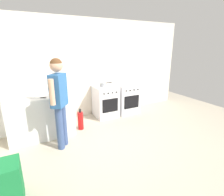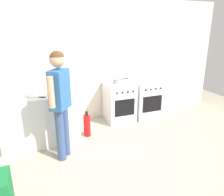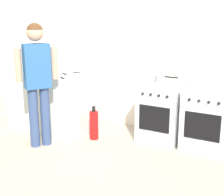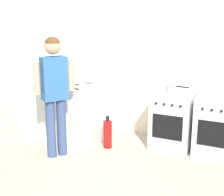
{
  "view_description": "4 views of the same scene",
  "coord_description": "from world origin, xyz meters",
  "px_view_note": "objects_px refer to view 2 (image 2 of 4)",
  "views": [
    {
      "loc": [
        -1.58,
        -2.6,
        1.88
      ],
      "look_at": [
        0.08,
        0.65,
        0.8
      ],
      "focal_mm": 28.0,
      "sensor_mm": 36.0,
      "label": 1
    },
    {
      "loc": [
        -1.45,
        -2.63,
        2.0
      ],
      "look_at": [
        -0.14,
        0.77,
        0.82
      ],
      "focal_mm": 35.0,
      "sensor_mm": 36.0,
      "label": 2
    },
    {
      "loc": [
        2.0,
        -2.95,
        1.91
      ],
      "look_at": [
        -0.06,
        0.82,
        0.75
      ],
      "focal_mm": 55.0,
      "sensor_mm": 36.0,
      "label": 3
    },
    {
      "loc": [
        1.6,
        -3.27,
        2.08
      ],
      "look_at": [
        -0.23,
        0.65,
        0.92
      ],
      "focal_mm": 55.0,
      "sensor_mm": 36.0,
      "label": 4
    }
  ],
  "objects_px": {
    "oven_left": "(119,102)",
    "fire_extinguisher": "(87,125)",
    "knife_carving": "(47,92)",
    "oven_right": "(146,99)",
    "knife_utility": "(60,96)",
    "person": "(60,96)",
    "knife_paring": "(59,89)",
    "knife_chef": "(37,97)",
    "pot": "(117,81)"
  },
  "relations": [
    {
      "from": "oven_left",
      "to": "fire_extinguisher",
      "type": "height_order",
      "value": "oven_left"
    },
    {
      "from": "knife_carving",
      "to": "oven_right",
      "type": "bearing_deg",
      "value": 8.52
    },
    {
      "from": "knife_utility",
      "to": "fire_extinguisher",
      "type": "height_order",
      "value": "knife_utility"
    },
    {
      "from": "oven_right",
      "to": "person",
      "type": "height_order",
      "value": "person"
    },
    {
      "from": "knife_carving",
      "to": "knife_utility",
      "type": "xyz_separation_m",
      "value": [
        0.19,
        -0.27,
        0.0
      ]
    },
    {
      "from": "knife_paring",
      "to": "fire_extinguisher",
      "type": "distance_m",
      "value": 0.87
    },
    {
      "from": "knife_utility",
      "to": "person",
      "type": "distance_m",
      "value": 0.46
    },
    {
      "from": "oven_left",
      "to": "oven_right",
      "type": "bearing_deg",
      "value": 0.0
    },
    {
      "from": "knife_paring",
      "to": "person",
      "type": "height_order",
      "value": "person"
    },
    {
      "from": "fire_extinguisher",
      "to": "knife_utility",
      "type": "bearing_deg",
      "value": -165.38
    },
    {
      "from": "fire_extinguisher",
      "to": "person",
      "type": "bearing_deg",
      "value": -133.67
    },
    {
      "from": "knife_chef",
      "to": "person",
      "type": "height_order",
      "value": "person"
    },
    {
      "from": "oven_left",
      "to": "fire_extinguisher",
      "type": "distance_m",
      "value": 1.01
    },
    {
      "from": "knife_carving",
      "to": "knife_chef",
      "type": "xyz_separation_m",
      "value": [
        -0.18,
        -0.23,
        0.0
      ]
    },
    {
      "from": "knife_paring",
      "to": "person",
      "type": "xyz_separation_m",
      "value": [
        -0.09,
        -0.85,
        0.12
      ]
    },
    {
      "from": "person",
      "to": "fire_extinguisher",
      "type": "bearing_deg",
      "value": 46.33
    },
    {
      "from": "person",
      "to": "knife_chef",
      "type": "bearing_deg",
      "value": 122.79
    },
    {
      "from": "knife_carving",
      "to": "knife_chef",
      "type": "bearing_deg",
      "value": -128.59
    },
    {
      "from": "oven_right",
      "to": "knife_paring",
      "type": "height_order",
      "value": "knife_paring"
    },
    {
      "from": "knife_utility",
      "to": "oven_right",
      "type": "bearing_deg",
      "value": 16.67
    },
    {
      "from": "oven_left",
      "to": "knife_utility",
      "type": "xyz_separation_m",
      "value": [
        -1.34,
        -0.6,
        0.48
      ]
    },
    {
      "from": "knife_chef",
      "to": "fire_extinguisher",
      "type": "relative_size",
      "value": 0.6
    },
    {
      "from": "pot",
      "to": "fire_extinguisher",
      "type": "distance_m",
      "value": 1.18
    },
    {
      "from": "knife_paring",
      "to": "person",
      "type": "relative_size",
      "value": 0.12
    },
    {
      "from": "oven_left",
      "to": "knife_chef",
      "type": "bearing_deg",
      "value": -162.03
    },
    {
      "from": "knife_carving",
      "to": "knife_utility",
      "type": "distance_m",
      "value": 0.33
    },
    {
      "from": "knife_utility",
      "to": "knife_chef",
      "type": "relative_size",
      "value": 0.75
    },
    {
      "from": "oven_left",
      "to": "oven_right",
      "type": "height_order",
      "value": "same"
    },
    {
      "from": "knife_chef",
      "to": "fire_extinguisher",
      "type": "height_order",
      "value": "knife_chef"
    },
    {
      "from": "pot",
      "to": "knife_utility",
      "type": "bearing_deg",
      "value": -154.2
    },
    {
      "from": "knife_paring",
      "to": "fire_extinguisher",
      "type": "relative_size",
      "value": 0.41
    },
    {
      "from": "oven_left",
      "to": "fire_extinguisher",
      "type": "xyz_separation_m",
      "value": [
        -0.87,
        -0.48,
        -0.21
      ]
    },
    {
      "from": "pot",
      "to": "person",
      "type": "bearing_deg",
      "value": -141.87
    },
    {
      "from": "oven_right",
      "to": "knife_paring",
      "type": "xyz_separation_m",
      "value": [
        -1.98,
        -0.19,
        0.48
      ]
    },
    {
      "from": "oven_right",
      "to": "knife_paring",
      "type": "distance_m",
      "value": 2.04
    },
    {
      "from": "person",
      "to": "fire_extinguisher",
      "type": "xyz_separation_m",
      "value": [
        0.54,
        0.56,
        -0.81
      ]
    },
    {
      "from": "pot",
      "to": "knife_chef",
      "type": "xyz_separation_m",
      "value": [
        -1.66,
        -0.58,
        0.0
      ]
    },
    {
      "from": "oven_right",
      "to": "pot",
      "type": "relative_size",
      "value": 2.45
    },
    {
      "from": "pot",
      "to": "fire_extinguisher",
      "type": "height_order",
      "value": "pot"
    },
    {
      "from": "oven_right",
      "to": "knife_paring",
      "type": "bearing_deg",
      "value": -174.56
    },
    {
      "from": "oven_left",
      "to": "pot",
      "type": "bearing_deg",
      "value": 157.01
    },
    {
      "from": "oven_right",
      "to": "knife_utility",
      "type": "distance_m",
      "value": 2.15
    },
    {
      "from": "pot",
      "to": "knife_utility",
      "type": "relative_size",
      "value": 1.54
    },
    {
      "from": "oven_right",
      "to": "knife_chef",
      "type": "height_order",
      "value": "knife_chef"
    },
    {
      "from": "person",
      "to": "knife_utility",
      "type": "bearing_deg",
      "value": 81.96
    },
    {
      "from": "oven_left",
      "to": "knife_chef",
      "type": "relative_size",
      "value": 2.84
    },
    {
      "from": "knife_paring",
      "to": "pot",
      "type": "bearing_deg",
      "value": 9.5
    },
    {
      "from": "person",
      "to": "knife_carving",
      "type": "bearing_deg",
      "value": 100.33
    },
    {
      "from": "knife_carving",
      "to": "fire_extinguisher",
      "type": "bearing_deg",
      "value": -12.58
    },
    {
      "from": "knife_chef",
      "to": "person",
      "type": "relative_size",
      "value": 0.18
    }
  ]
}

